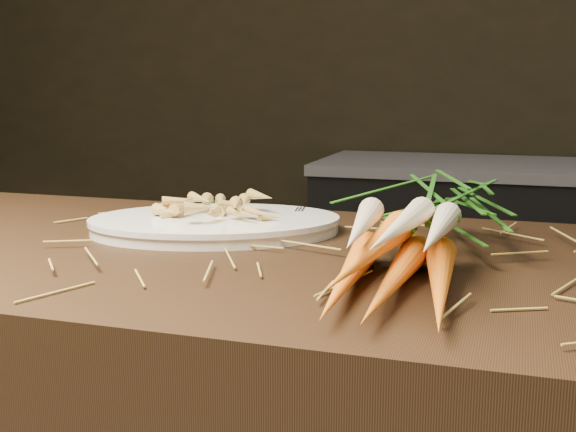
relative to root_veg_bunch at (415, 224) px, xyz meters
name	(u,v)px	position (x,y,z in m)	size (l,w,h in m)	color
back_counter	(558,275)	(0.29, 1.88, -0.53)	(1.82, 0.62, 0.84)	black
straw_bedding	(405,255)	(-0.01, 0.00, -0.04)	(1.40, 0.60, 0.02)	olive
root_veg_bunch	(415,224)	(0.00, 0.00, 0.00)	(0.19, 0.58, 0.11)	orange
serving_platter	(215,226)	(-0.33, 0.10, -0.04)	(0.39, 0.26, 0.02)	white
roasted_veg_heap	(215,206)	(-0.33, 0.10, -0.01)	(0.19, 0.14, 0.04)	olive
serving_fork	(303,220)	(-0.19, 0.13, -0.03)	(0.01, 0.15, 0.00)	silver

